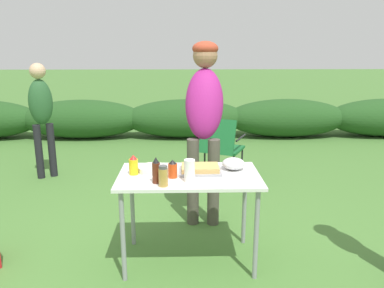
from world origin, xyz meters
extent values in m
plane|color=#477533|center=(0.00, 0.00, 0.00)|extent=(60.00, 60.00, 0.00)
ellipsoid|color=#234C1E|center=(-2.00, 4.44, 0.37)|extent=(2.40, 0.90, 0.75)
ellipsoid|color=#234C1E|center=(0.00, 4.44, 0.37)|extent=(2.40, 0.90, 0.75)
ellipsoid|color=#234C1E|center=(2.00, 4.44, 0.37)|extent=(2.40, 0.90, 0.75)
cube|color=silver|center=(0.00, 0.00, 0.73)|extent=(1.10, 0.64, 0.02)
cylinder|color=gray|center=(-0.49, -0.27, 0.36)|extent=(0.04, 0.04, 0.71)
cylinder|color=gray|center=(0.49, -0.27, 0.36)|extent=(0.04, 0.04, 0.71)
cylinder|color=gray|center=(-0.49, 0.27, 0.36)|extent=(0.04, 0.04, 0.71)
cylinder|color=gray|center=(0.49, 0.27, 0.36)|extent=(0.04, 0.04, 0.71)
cube|color=#9E9EA3|center=(0.09, 0.05, 0.75)|extent=(0.33, 0.24, 0.02)
cube|color=tan|center=(0.09, 0.05, 0.78)|extent=(0.29, 0.20, 0.04)
cylinder|color=white|center=(-0.29, 0.08, 0.76)|extent=(0.24, 0.24, 0.04)
ellipsoid|color=silver|center=(0.36, 0.12, 0.79)|extent=(0.18, 0.18, 0.09)
cylinder|color=white|center=(0.00, -0.16, 0.82)|extent=(0.08, 0.08, 0.17)
cylinder|color=#CC4214|center=(-0.13, -0.06, 0.79)|extent=(0.07, 0.07, 0.11)
cone|color=black|center=(-0.13, -0.06, 0.87)|extent=(0.06, 0.06, 0.03)
cylinder|color=yellow|center=(-0.43, 0.02, 0.80)|extent=(0.07, 0.07, 0.12)
cone|color=red|center=(-0.43, 0.02, 0.88)|extent=(0.06, 0.06, 0.03)
cylinder|color=#B2893D|center=(-0.19, -0.25, 0.80)|extent=(0.07, 0.07, 0.13)
cylinder|color=#4C4C4C|center=(-0.19, -0.25, 0.88)|extent=(0.06, 0.06, 0.02)
cylinder|color=#562314|center=(-0.24, -0.18, 0.82)|extent=(0.06, 0.06, 0.15)
cone|color=black|center=(-0.24, -0.18, 0.91)|extent=(0.05, 0.05, 0.04)
cylinder|color=#4C473D|center=(0.05, 0.67, 0.43)|extent=(0.12, 0.12, 0.86)
cylinder|color=#4C473D|center=(0.25, 0.65, 0.43)|extent=(0.12, 0.12, 0.86)
ellipsoid|color=#931E70|center=(0.16, 0.79, 1.19)|extent=(0.41, 0.54, 0.74)
sphere|color=#936B4C|center=(0.17, 0.92, 1.63)|extent=(0.24, 0.24, 0.24)
ellipsoid|color=#993823|center=(0.17, 0.92, 1.69)|extent=(0.25, 0.25, 0.14)
cylinder|color=black|center=(-1.96, 2.08, 0.36)|extent=(0.10, 0.10, 0.73)
cylinder|color=black|center=(-1.82, 2.16, 0.36)|extent=(0.10, 0.10, 0.73)
ellipsoid|color=#28562D|center=(-1.89, 2.12, 1.02)|extent=(0.37, 0.34, 0.59)
sphere|color=#DBAD89|center=(-1.89, 2.12, 1.42)|extent=(0.20, 0.20, 0.20)
cube|color=#19602D|center=(0.51, 2.09, 0.39)|extent=(0.61, 0.61, 0.03)
cube|color=#19602D|center=(0.39, 1.83, 0.61)|extent=(0.49, 0.34, 0.44)
cylinder|color=black|center=(0.24, 1.99, 0.19)|extent=(0.02, 0.02, 0.38)
cylinder|color=black|center=(0.61, 1.82, 0.19)|extent=(0.02, 0.02, 0.38)
cylinder|color=black|center=(0.41, 2.35, 0.19)|extent=(0.02, 0.02, 0.38)
cylinder|color=black|center=(0.77, 2.19, 0.19)|extent=(0.02, 0.02, 0.38)
cylinder|color=black|center=(0.30, 2.18, 0.56)|extent=(0.19, 0.39, 0.02)
cylinder|color=black|center=(0.72, 1.99, 0.56)|extent=(0.19, 0.39, 0.02)
camera|label=1|loc=(-0.05, -2.76, 1.69)|focal=35.00mm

